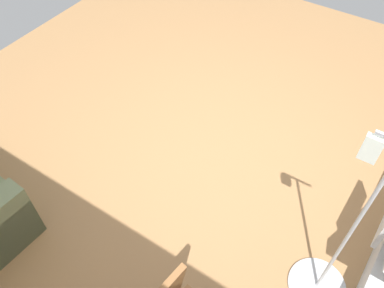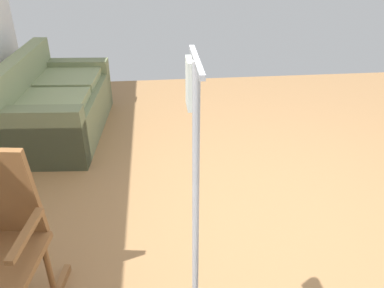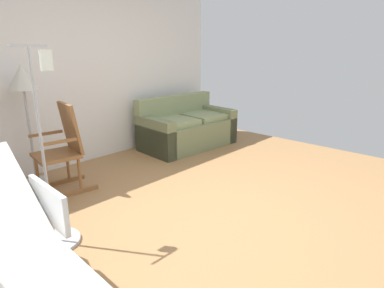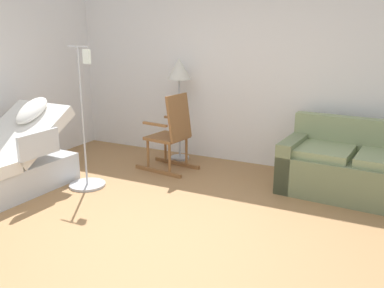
{
  "view_description": "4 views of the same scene",
  "coord_description": "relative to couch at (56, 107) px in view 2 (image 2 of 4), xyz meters",
  "views": [
    {
      "loc": [
        -1.07,
        2.2,
        2.99
      ],
      "look_at": [
        -0.06,
        0.64,
        0.85
      ],
      "focal_mm": 36.52,
      "sensor_mm": 36.0,
      "label": 1
    },
    {
      "loc": [
        -2.32,
        0.84,
        2.01
      ],
      "look_at": [
        -0.11,
        0.62,
        0.78
      ],
      "focal_mm": 37.0,
      "sensor_mm": 36.0,
      "label": 2
    },
    {
      "loc": [
        -2.32,
        -1.92,
        1.68
      ],
      "look_at": [
        0.1,
        0.31,
        0.7
      ],
      "focal_mm": 30.96,
      "sensor_mm": 36.0,
      "label": 3
    },
    {
      "loc": [
        2.07,
        -3.03,
        1.87
      ],
      "look_at": [
        0.23,
        0.64,
        0.74
      ],
      "focal_mm": 39.24,
      "sensor_mm": 36.0,
      "label": 4
    }
  ],
  "objects": [
    {
      "name": "couch",
      "position": [
        0.0,
        0.0,
        0.0
      ],
      "size": [
        1.65,
        0.96,
        0.85
      ],
      "color": "#737D57",
      "rests_on": "ground"
    },
    {
      "name": "ground_plane",
      "position": [
        -1.69,
        -1.9,
        -0.31
      ],
      "size": [
        6.54,
        6.54,
        0.0
      ],
      "primitive_type": "plane",
      "color": "#9E7247"
    }
  ]
}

